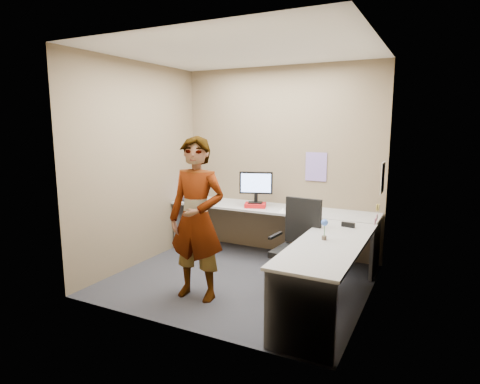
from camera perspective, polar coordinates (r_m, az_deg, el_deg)
The scene contains 21 objects.
ground at distance 5.04m, azimuth -0.13°, elevation -12.40°, with size 3.00×3.00×0.00m, color #26262B.
wall_back at distance 5.88m, azimuth 5.65°, elevation 4.35°, with size 3.00×3.00×0.00m, color brown.
wall_right at distance 4.24m, azimuth 18.26°, elevation 1.81°, with size 2.70×2.70×0.00m, color brown.
wall_left at distance 5.54m, azimuth -14.13°, elevation 3.77°, with size 2.70×2.70×0.00m, color brown.
ceiling at distance 4.73m, azimuth -0.14°, elevation 19.50°, with size 3.00×3.00×0.00m, color white.
desk at distance 5.02m, azimuth 6.36°, elevation -5.45°, with size 2.98×2.58×0.73m.
paper_ream at distance 5.66m, azimuth 2.19°, elevation -1.88°, with size 0.29×0.21×0.06m, color #B81213.
monitor at distance 5.62m, azimuth 2.29°, elevation 1.05°, with size 0.45×0.21×0.44m.
laptop at distance 6.26m, azimuth -7.24°, elevation -0.56°, with size 0.38×0.34×0.22m.
trackball_mouse at distance 5.65m, azimuth 1.35°, elevation -1.93°, with size 0.12×0.08×0.07m.
origami at distance 5.37m, azimuth 6.15°, elevation -2.55°, with size 0.10×0.10×0.06m, color white.
stapler at distance 4.74m, azimuth 15.13°, elevation -4.52°, with size 0.15×0.04×0.06m, color black.
flower at distance 4.16m, azimuth 11.94°, elevation -4.76°, with size 0.07×0.07×0.22m.
calendar_purple at distance 5.70m, azimuth 10.76°, elevation 3.55°, with size 0.30×0.01×0.40m, color #846BB7.
calendar_white at distance 5.14m, azimuth 19.64°, elevation 1.92°, with size 0.01×0.28×0.38m, color white.
sticky_note_a at distance 4.84m, azimuth 18.90°, elevation -2.09°, with size 0.01×0.07×0.07m, color #F2E059.
sticky_note_b at distance 4.92m, azimuth 18.90°, elevation -3.46°, with size 0.01×0.07×0.07m, color pink.
sticky_note_c at distance 4.81m, azimuth 18.68°, elevation -3.99°, with size 0.01×0.07×0.07m, color pink.
sticky_note_d at distance 4.99m, azimuth 19.12°, elevation -2.10°, with size 0.01×0.07×0.07m, color #F2E059.
office_chair at distance 4.66m, azimuth 8.11°, elevation -8.80°, with size 0.55×0.55×1.03m.
person at distance 4.34m, azimuth -6.17°, elevation -3.84°, with size 0.65×0.42×1.77m, color #999399.
Camera 1 is at (2.12, -4.16, 1.90)m, focal length 30.00 mm.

